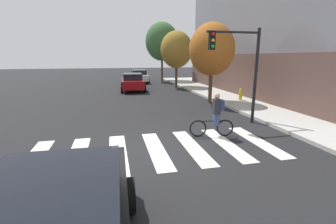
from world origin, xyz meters
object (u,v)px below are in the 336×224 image
object	(u,v)px
traffic_light_near	(240,60)
street_tree_mid	(176,50)
sedan_mid	(133,82)
street_tree_near	(212,50)
street_tree_far	(162,42)
sedan_far	(139,76)
cyclist	(215,115)
fire_hydrant	(241,95)

from	to	relation	value
traffic_light_near	street_tree_mid	size ratio (longest dim) A/B	0.77
sedan_mid	street_tree_near	xyz separation A→B (m)	(4.45, -7.12, 2.63)
street_tree_mid	street_tree_far	bearing A→B (deg)	90.67
traffic_light_near	street_tree_far	bearing A→B (deg)	88.12
sedan_far	cyclist	xyz separation A→B (m)	(0.70, -20.28, 0.07)
sedan_mid	street_tree_mid	distance (m)	5.41
cyclist	sedan_far	bearing A→B (deg)	91.98
sedan_mid	street_tree_mid	bearing A→B (deg)	16.44
sedan_mid	traffic_light_near	bearing A→B (deg)	-73.08
fire_hydrant	street_tree_near	xyz separation A→B (m)	(-2.09, 0.23, 2.90)
street_tree_near	street_tree_mid	distance (m)	8.42
street_tree_near	fire_hydrant	bearing A→B (deg)	-6.17
cyclist	street_tree_near	distance (m)	7.33
sedan_mid	fire_hydrant	distance (m)	9.84
cyclist	fire_hydrant	bearing A→B (deg)	53.49
traffic_light_near	street_tree_mid	bearing A→B (deg)	86.87
sedan_mid	sedan_far	distance (m)	6.88
sedan_mid	cyclist	size ratio (longest dim) A/B	2.69
traffic_light_near	street_tree_mid	world-z (taller)	street_tree_mid
street_tree_near	street_tree_far	size ratio (longest dim) A/B	0.72
street_tree_mid	sedan_mid	bearing A→B (deg)	-163.56
street_tree_near	street_tree_far	xyz separation A→B (m)	(-0.13, 14.96, 1.35)
fire_hydrant	sedan_mid	bearing A→B (deg)	131.65
sedan_mid	street_tree_mid	xyz separation A→B (m)	(4.40, 1.30, 2.87)
cyclist	street_tree_mid	size ratio (longest dim) A/B	0.31
sedan_far	street_tree_far	xyz separation A→B (m)	(3.05, 1.07, 4.01)
sedan_far	fire_hydrant	world-z (taller)	sedan_far
sedan_mid	street_tree_near	size ratio (longest dim) A/B	0.90
cyclist	street_tree_near	world-z (taller)	street_tree_near
cyclist	fire_hydrant	size ratio (longest dim) A/B	2.18
cyclist	street_tree_mid	distance (m)	15.28
sedan_far	street_tree_near	world-z (taller)	street_tree_near
street_tree_mid	street_tree_far	world-z (taller)	street_tree_far
fire_hydrant	street_tree_near	world-z (taller)	street_tree_near
fire_hydrant	street_tree_mid	distance (m)	9.44
fire_hydrant	traffic_light_near	bearing A→B (deg)	-121.38
sedan_mid	cyclist	world-z (taller)	cyclist
fire_hydrant	street_tree_far	world-z (taller)	street_tree_far
cyclist	street_tree_near	bearing A→B (deg)	68.81
sedan_mid	fire_hydrant	size ratio (longest dim) A/B	5.85
traffic_light_near	street_tree_mid	distance (m)	13.40
fire_hydrant	street_tree_mid	size ratio (longest dim) A/B	0.14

